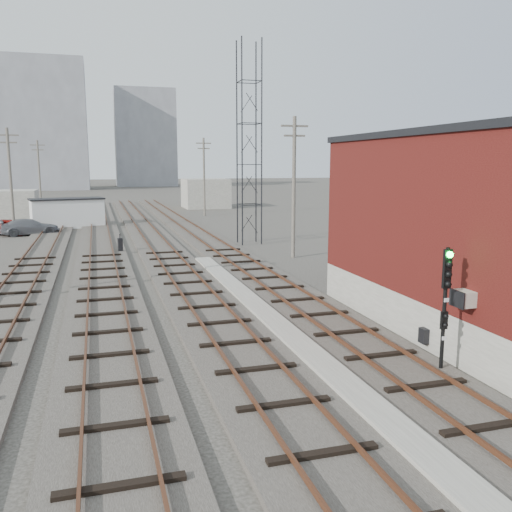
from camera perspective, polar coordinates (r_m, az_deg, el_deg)
name	(u,v)px	position (r m, az deg, el deg)	size (l,w,h in m)	color
ground	(147,216)	(65.30, -11.38, 4.17)	(320.00, 320.00, 0.00)	#282621
track_right	(201,237)	(44.92, -5.78, 2.02)	(3.20, 90.00, 0.39)	#332D28
track_mid_right	(152,239)	(44.37, -10.86, 1.80)	(3.20, 90.00, 0.39)	#332D28
track_mid_left	(101,241)	(44.17, -16.03, 1.56)	(3.20, 90.00, 0.39)	#332D28
track_left	(46,243)	(44.33, -21.21, 1.31)	(3.20, 90.00, 0.39)	#332D28
platform_curb	(272,322)	(20.62, 1.75, -7.01)	(0.90, 28.00, 0.26)	gray
brick_building	(470,230)	(21.46, 21.63, 2.52)	(6.54, 12.20, 7.22)	gray
lattice_tower	(249,144)	(41.33, -0.73, 11.68)	(1.60, 1.60, 15.00)	black
utility_pole_left_b	(11,179)	(50.25, -24.42, 7.39)	(1.80, 0.24, 9.00)	#595147
utility_pole_left_c	(39,174)	(75.09, -21.85, 8.03)	(1.80, 0.24, 9.00)	#595147
utility_pole_right_a	(294,184)	(34.98, 4.01, 7.60)	(1.80, 0.24, 9.00)	#595147
utility_pole_right_b	(204,175)	(63.95, -5.49, 8.51)	(1.80, 0.24, 9.00)	#595147
apartment_left	(38,125)	(140.59, -21.96, 12.64)	(22.00, 14.00, 30.00)	gray
apartment_right	(145,138)	(155.53, -11.61, 12.04)	(16.00, 12.00, 26.00)	gray
shed_right	(206,193)	(76.30, -5.33, 6.59)	(6.00, 6.00, 4.00)	gray
signal_mast	(445,303)	(16.33, 19.30, -4.67)	(0.40, 0.40, 3.74)	gray
switch_stand	(120,245)	(37.95, -14.10, 1.13)	(0.34, 0.34, 1.27)	black
site_trailer	(67,213)	(55.02, -19.24, 4.32)	(7.16, 4.18, 2.83)	white
car_red	(9,227)	(51.26, -24.57, 2.82)	(1.68, 4.19, 1.43)	maroon
car_grey	(30,227)	(50.46, -22.70, 2.84)	(1.95, 4.81, 1.39)	slate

